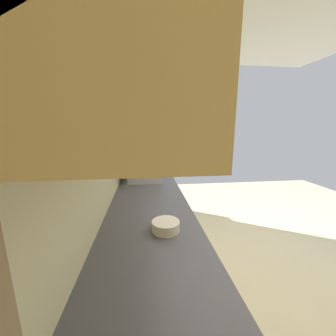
# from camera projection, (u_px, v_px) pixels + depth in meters

# --- Properties ---
(ground_plane) EXTENTS (6.42, 6.42, 0.00)m
(ground_plane) POSITION_uv_depth(u_px,v_px,m) (269.00, 265.00, 2.18)
(ground_plane) COLOR beige
(wall_back) EXTENTS (4.13, 0.12, 2.67)m
(wall_back) POSITION_uv_depth(u_px,v_px,m) (104.00, 149.00, 1.70)
(wall_back) COLOR beige
(wall_back) RESTS_ON ground_plane
(counter_run) EXTENTS (3.16, 0.67, 0.89)m
(counter_run) POSITION_uv_depth(u_px,v_px,m) (150.00, 267.00, 1.52)
(counter_run) COLOR #F5D27E
(counter_run) RESTS_ON ground_plane
(upper_cabinets) EXTENTS (2.42, 0.36, 0.74)m
(upper_cabinets) POSITION_uv_depth(u_px,v_px,m) (124.00, 72.00, 1.21)
(upper_cabinets) COLOR #FCD283
(oven_range) EXTENTS (0.65, 0.68, 1.07)m
(oven_range) POSITION_uv_depth(u_px,v_px,m) (148.00, 189.00, 3.36)
(oven_range) COLOR #B7BABF
(oven_range) RESTS_ON ground_plane
(microwave) EXTENTS (0.53, 0.41, 0.30)m
(microwave) POSITION_uv_depth(u_px,v_px,m) (145.00, 167.00, 2.40)
(microwave) COLOR #B7BABF
(microwave) RESTS_ON counter_run
(bowl) EXTENTS (0.17, 0.17, 0.06)m
(bowl) POSITION_uv_depth(u_px,v_px,m) (166.00, 225.00, 1.20)
(bowl) COLOR silver
(bowl) RESTS_ON counter_run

